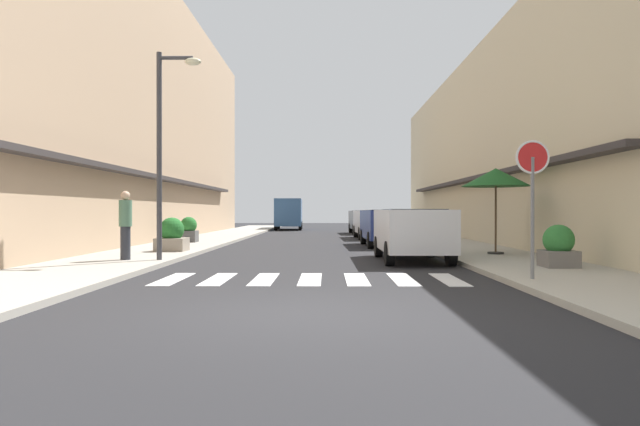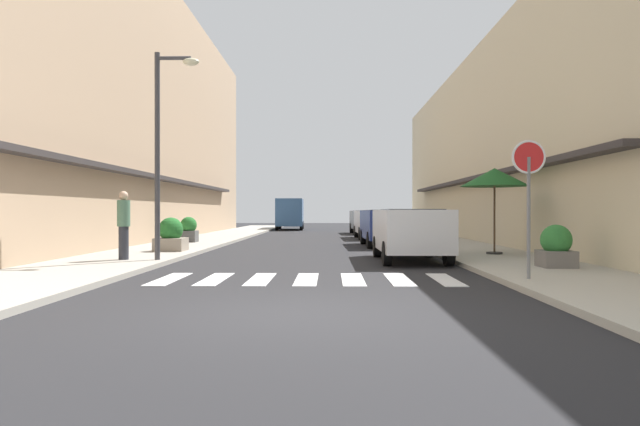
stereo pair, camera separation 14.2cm
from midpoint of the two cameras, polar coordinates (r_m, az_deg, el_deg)
The scene contains 18 objects.
ground_plane at distance 23.95m, azimuth -0.28°, elevation -3.20°, with size 88.90×88.90×0.00m, color #232326.
sidewalk_left at distance 24.62m, azimuth -12.80°, elevation -2.98°, with size 3.09×56.57×0.12m, color #9E998E.
sidewalk_right at distance 24.44m, azimuth 12.33°, elevation -3.00°, with size 3.09×56.57×0.12m, color #ADA899.
building_row_left at distance 27.17m, azimuth -20.74°, elevation 9.86°, with size 5.50×38.37×11.98m.
building_row_right at distance 26.64m, azimuth 20.49°, elevation 6.42°, with size 5.50×38.37×8.64m.
crosswalk at distance 11.74m, azimuth -1.33°, elevation -6.69°, with size 6.15×2.20×0.01m.
parked_car_near at distance 16.16m, azimuth 8.97°, elevation -1.56°, with size 1.83×4.31×1.47m.
parked_car_mid at distance 22.94m, azimuth 6.52°, elevation -1.05°, with size 1.91×4.54×1.47m.
parked_car_far at distance 29.25m, azimuth 5.27°, elevation -0.79°, with size 1.92×4.47×1.47m.
parked_car_distant at distance 35.61m, azimuth 4.45°, elevation -0.61°, with size 1.95×4.53×1.47m.
delivery_van at distance 43.42m, azimuth -3.25°, elevation 0.16°, with size 2.13×5.45×2.37m.
round_street_sign at distance 11.53m, azimuth 20.28°, elevation 3.83°, with size 0.65×0.07×2.65m.
street_lamp at distance 15.72m, azimuth -15.48°, elevation 7.73°, with size 1.19×0.28×5.51m.
cafe_umbrella at distance 17.93m, azimuth 17.06°, elevation 3.40°, with size 2.04×2.04×2.59m.
planter_corner at distance 14.20m, azimuth 22.63°, elevation -3.17°, with size 0.74×0.74×0.98m.
planter_midblock at distance 19.07m, azimuth -14.90°, elevation -2.25°, with size 0.94×0.94×1.09m.
planter_far at distance 24.39m, azimuth -13.25°, elevation -1.66°, with size 0.71×0.71×1.06m.
pedestrian_walking_near at distance 15.95m, azimuth -19.24°, elevation -0.98°, with size 0.34×0.34×1.83m.
Camera 1 is at (0.34, -7.74, 1.41)m, focal length 31.79 mm.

